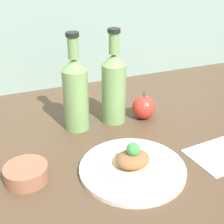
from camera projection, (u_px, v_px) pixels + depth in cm
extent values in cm
cube|color=brown|center=(98.00, 159.00, 88.33)|extent=(180.00, 110.00, 4.00)
cylinder|color=silver|center=(132.00, 169.00, 80.31)|extent=(27.46, 27.46, 1.27)
torus|color=silver|center=(132.00, 167.00, 80.11)|extent=(26.15, 26.15, 0.89)
cylinder|color=beige|center=(133.00, 166.00, 79.93)|extent=(15.23, 15.23, 0.40)
ellipsoid|color=brown|center=(133.00, 159.00, 78.96)|extent=(8.85, 7.53, 3.86)
sphere|color=green|center=(133.00, 149.00, 77.60)|extent=(3.51, 3.51, 3.51)
cylinder|color=#729E5B|center=(76.00, 100.00, 96.12)|extent=(7.80, 7.80, 19.51)
cone|color=#729E5B|center=(74.00, 64.00, 90.88)|extent=(7.80, 7.80, 3.51)
cylinder|color=#729E5B|center=(73.00, 48.00, 88.64)|extent=(3.12, 3.12, 6.35)
cylinder|color=black|center=(72.00, 34.00, 86.92)|extent=(3.90, 3.90, 1.20)
cylinder|color=#729E5B|center=(114.00, 94.00, 100.39)|extent=(7.80, 7.80, 19.51)
cone|color=#729E5B|center=(114.00, 59.00, 95.15)|extent=(7.80, 7.80, 3.51)
cylinder|color=#729E5B|center=(114.00, 43.00, 92.90)|extent=(3.12, 3.12, 6.35)
cylinder|color=black|center=(114.00, 30.00, 91.18)|extent=(3.90, 3.90, 1.20)
sphere|color=red|center=(144.00, 107.00, 104.68)|extent=(7.92, 7.92, 7.92)
cylinder|color=brown|center=(144.00, 95.00, 102.59)|extent=(0.63, 0.63, 1.78)
cube|color=white|center=(221.00, 154.00, 86.36)|extent=(18.50, 15.28, 0.80)
cylinder|color=#996047|center=(26.00, 173.00, 76.49)|extent=(10.83, 10.83, 3.97)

